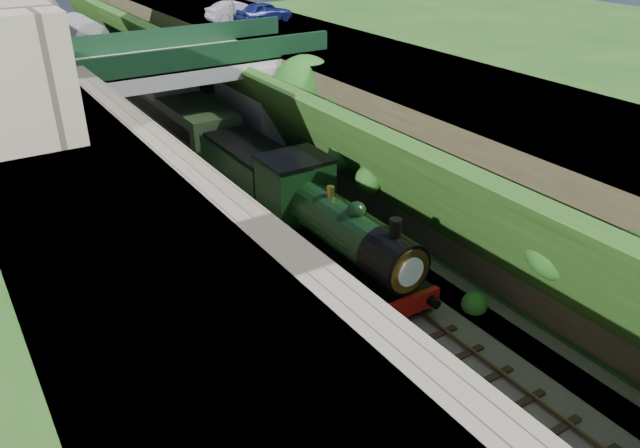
% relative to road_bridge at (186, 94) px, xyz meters
% --- Properties ---
extents(ground, '(160.00, 160.00, 0.00)m').
position_rel_road_bridge_xyz_m(ground, '(-0.94, -24.00, -4.08)').
color(ground, '#1E4714').
rests_on(ground, ground).
extents(trackbed, '(10.00, 90.00, 0.20)m').
position_rel_road_bridge_xyz_m(trackbed, '(-0.94, -4.00, -3.98)').
color(trackbed, '#473F38').
rests_on(trackbed, ground).
extents(retaining_wall, '(1.00, 90.00, 7.00)m').
position_rel_road_bridge_xyz_m(retaining_wall, '(-6.44, -4.00, -0.58)').
color(retaining_wall, '#756B56').
rests_on(retaining_wall, ground).
extents(street_plateau_left, '(6.00, 90.00, 7.00)m').
position_rel_road_bridge_xyz_m(street_plateau_left, '(-9.94, -4.00, -0.58)').
color(street_plateau_left, '#262628').
rests_on(street_plateau_left, ground).
extents(street_plateau_right, '(8.00, 90.00, 6.25)m').
position_rel_road_bridge_xyz_m(street_plateau_right, '(8.56, -4.00, -0.95)').
color(street_plateau_right, '#262628').
rests_on(street_plateau_right, ground).
extents(embankment_slope, '(4.69, 90.00, 6.56)m').
position_rel_road_bridge_xyz_m(embankment_slope, '(4.10, -4.76, -1.24)').
color(embankment_slope, '#1E4714').
rests_on(embankment_slope, ground).
extents(track_left, '(2.50, 90.00, 0.20)m').
position_rel_road_bridge_xyz_m(track_left, '(-2.94, -4.00, -3.83)').
color(track_left, black).
rests_on(track_left, trackbed).
extents(track_right, '(2.50, 90.00, 0.20)m').
position_rel_road_bridge_xyz_m(track_right, '(0.26, -4.00, -3.83)').
color(track_right, black).
rests_on(track_right, trackbed).
extents(road_bridge, '(16.00, 6.40, 7.25)m').
position_rel_road_bridge_xyz_m(road_bridge, '(0.00, 0.00, 0.00)').
color(road_bridge, gray).
rests_on(road_bridge, ground).
extents(tree, '(3.60, 3.80, 6.60)m').
position_rel_road_bridge_xyz_m(tree, '(4.97, -4.82, 0.57)').
color(tree, black).
rests_on(tree, ground).
extents(car_blue, '(4.21, 2.14, 1.37)m').
position_rel_road_bridge_xyz_m(car_blue, '(8.75, 6.82, 2.86)').
color(car_blue, navy).
rests_on(car_blue, street_plateau_right).
extents(car_silver, '(4.25, 1.61, 1.38)m').
position_rel_road_bridge_xyz_m(car_silver, '(7.22, 8.06, 2.87)').
color(car_silver, '#A4A3A7').
rests_on(car_silver, street_plateau_right).
extents(locomotive, '(3.10, 10.23, 3.83)m').
position_rel_road_bridge_xyz_m(locomotive, '(0.26, -14.62, -2.18)').
color(locomotive, black).
rests_on(locomotive, trackbed).
extents(tender, '(2.70, 6.00, 3.05)m').
position_rel_road_bridge_xyz_m(tender, '(0.26, -7.26, -2.46)').
color(tender, black).
rests_on(tender, trackbed).
extents(coach_front, '(2.90, 18.00, 3.70)m').
position_rel_road_bridge_xyz_m(coach_front, '(0.26, 5.34, -2.03)').
color(coach_front, black).
rests_on(coach_front, trackbed).
extents(coach_middle, '(2.90, 18.00, 3.70)m').
position_rel_road_bridge_xyz_m(coach_middle, '(0.26, 24.14, -2.03)').
color(coach_middle, black).
rests_on(coach_middle, trackbed).
extents(coach_rear, '(2.90, 18.00, 3.70)m').
position_rel_road_bridge_xyz_m(coach_rear, '(0.26, 42.94, -2.03)').
color(coach_rear, black).
rests_on(coach_rear, trackbed).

